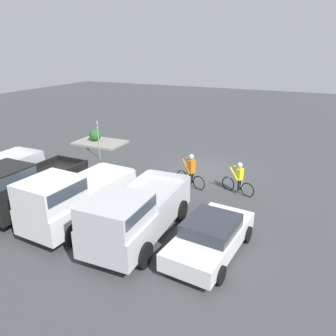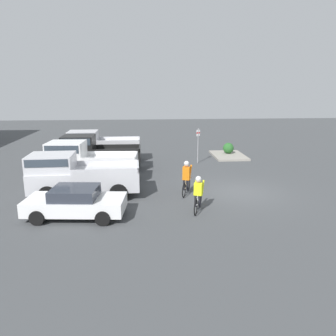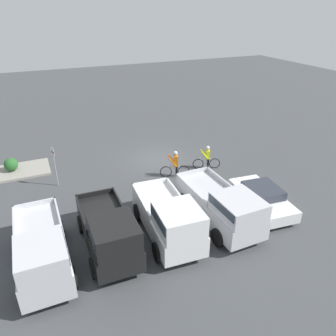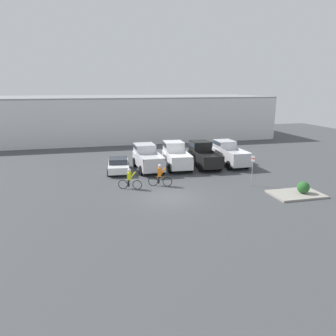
{
  "view_description": "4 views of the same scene",
  "coord_description": "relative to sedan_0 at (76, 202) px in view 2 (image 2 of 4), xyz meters",
  "views": [
    {
      "loc": [
        -5.61,
        17.72,
        6.9
      ],
      "look_at": [
        0.84,
        3.8,
        1.2
      ],
      "focal_mm": 35.0,
      "sensor_mm": 36.0,
      "label": 1
    },
    {
      "loc": [
        -16.43,
        5.17,
        5.54
      ],
      "look_at": [
        0.84,
        3.8,
        1.2
      ],
      "focal_mm": 35.0,
      "sensor_mm": 36.0,
      "label": 2
    },
    {
      "loc": [
        7.81,
        19.83,
        10.03
      ],
      "look_at": [
        0.84,
        3.8,
        1.2
      ],
      "focal_mm": 35.0,
      "sensor_mm": 36.0,
      "label": 3
    },
    {
      "loc": [
        -5.55,
        -21.53,
        7.74
      ],
      "look_at": [
        0.84,
        3.8,
        1.2
      ],
      "focal_mm": 35.0,
      "sensor_mm": 36.0,
      "label": 4
    }
  ],
  "objects": [
    {
      "name": "shrub",
      "position": [
        12.39,
        -9.98,
        -0.09
      ],
      "size": [
        0.88,
        0.88,
        0.88
      ],
      "color": "#286028",
      "rests_on": "curb_island"
    },
    {
      "name": "pickup_truck_1",
      "position": [
        5.63,
        0.49,
        0.55
      ],
      "size": [
        2.45,
        5.27,
        2.38
      ],
      "color": "white",
      "rests_on": "ground_plane"
    },
    {
      "name": "fire_lane_sign",
      "position": [
        9.84,
        -7.0,
        0.86
      ],
      "size": [
        0.15,
        0.28,
        2.56
      ],
      "color": "#9E9EA3",
      "rests_on": "ground_plane"
    },
    {
      "name": "sedan_0",
      "position": [
        0.0,
        0.0,
        0.0
      ],
      "size": [
        2.32,
        4.38,
        1.33
      ],
      "color": "white",
      "rests_on": "ground_plane"
    },
    {
      "name": "curb_island",
      "position": [
        11.91,
        -9.89,
        -0.6
      ],
      "size": [
        3.67,
        2.5,
        0.15
      ],
      "primitive_type": "cube",
      "color": "gray",
      "rests_on": "ground_plane"
    },
    {
      "name": "pickup_truck_2",
      "position": [
        8.41,
        0.32,
        0.53
      ],
      "size": [
        2.25,
        5.17,
        2.35
      ],
      "color": "black",
      "rests_on": "ground_plane"
    },
    {
      "name": "pickup_truck_3",
      "position": [
        11.2,
        0.35,
        0.5
      ],
      "size": [
        2.16,
        5.33,
        2.28
      ],
      "color": "silver",
      "rests_on": "ground_plane"
    },
    {
      "name": "cyclist_1",
      "position": [
        0.32,
        -5.41,
        0.16
      ],
      "size": [
        1.78,
        0.7,
        1.66
      ],
      "color": "black",
      "rests_on": "ground_plane"
    },
    {
      "name": "cyclist_0",
      "position": [
        2.76,
        -5.2,
        0.23
      ],
      "size": [
        1.82,
        0.71,
        1.81
      ],
      "color": "black",
      "rests_on": "ground_plane"
    },
    {
      "name": "pickup_truck_0",
      "position": [
        2.79,
        0.46,
        0.49
      ],
      "size": [
        2.37,
        5.51,
        2.24
      ],
      "color": "silver",
      "rests_on": "ground_plane"
    },
    {
      "name": "ground_plane",
      "position": [
        2.81,
        -8.1,
        -0.68
      ],
      "size": [
        80.0,
        80.0,
        0.0
      ],
      "primitive_type": "plane",
      "color": "#424447"
    }
  ]
}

